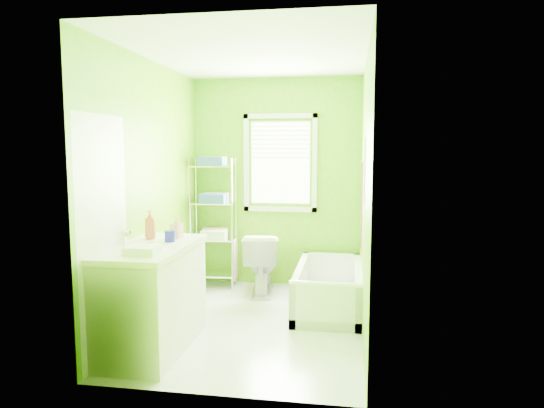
% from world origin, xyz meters
% --- Properties ---
extents(ground, '(2.90, 2.90, 0.00)m').
position_xyz_m(ground, '(0.00, 0.00, 0.00)').
color(ground, silver).
rests_on(ground, ground).
extents(room_envelope, '(2.14, 2.94, 2.62)m').
position_xyz_m(room_envelope, '(0.00, 0.00, 1.55)').
color(room_envelope, '#61AA08').
rests_on(room_envelope, ground).
extents(window, '(0.92, 0.05, 1.22)m').
position_xyz_m(window, '(0.05, 1.42, 1.61)').
color(window, white).
rests_on(window, ground).
extents(door, '(0.09, 0.80, 2.00)m').
position_xyz_m(door, '(-1.04, -1.00, 1.00)').
color(door, white).
rests_on(door, ground).
extents(right_wall_decor, '(0.04, 1.48, 1.17)m').
position_xyz_m(right_wall_decor, '(1.04, -0.02, 1.32)').
color(right_wall_decor, '#48080F').
rests_on(right_wall_decor, ground).
extents(bathtub, '(0.69, 1.49, 0.48)m').
position_xyz_m(bathtub, '(0.70, 0.57, 0.15)').
color(bathtub, white).
rests_on(bathtub, ground).
extents(toilet, '(0.50, 0.77, 0.74)m').
position_xyz_m(toilet, '(-0.11, 1.01, 0.37)').
color(toilet, white).
rests_on(toilet, ground).
extents(vanity, '(0.62, 1.21, 1.17)m').
position_xyz_m(vanity, '(-0.75, -0.74, 0.48)').
color(vanity, silver).
rests_on(vanity, ground).
extents(wire_shelf_unit, '(0.57, 0.45, 1.63)m').
position_xyz_m(wire_shelf_unit, '(-0.74, 1.23, 1.00)').
color(wire_shelf_unit, silver).
rests_on(wire_shelf_unit, ground).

